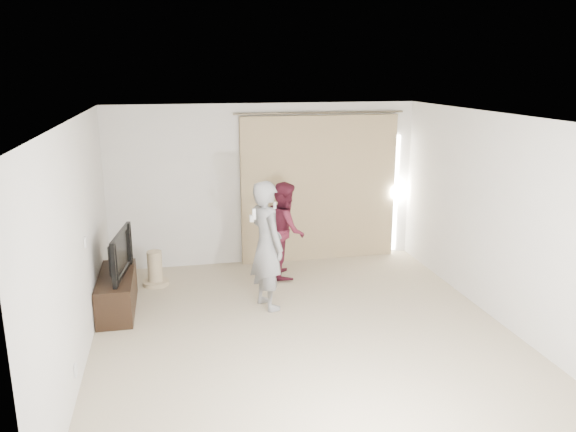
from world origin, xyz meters
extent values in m
plane|color=#BCAE8D|center=(0.00, 0.00, 0.00)|extent=(5.50, 5.50, 0.00)
cube|color=silver|center=(0.00, 2.75, 1.30)|extent=(5.00, 0.04, 2.60)
cube|color=silver|center=(-2.50, 0.00, 1.30)|extent=(0.04, 5.50, 2.60)
cube|color=silver|center=(-2.48, 0.40, 1.20)|extent=(0.02, 0.08, 0.12)
cube|color=silver|center=(-2.48, -0.90, 0.30)|extent=(0.02, 0.08, 0.12)
cube|color=white|center=(0.00, 0.00, 2.60)|extent=(5.00, 5.50, 0.01)
cube|color=tan|center=(0.90, 2.68, 1.20)|extent=(2.60, 0.10, 2.40)
cylinder|color=brown|center=(0.90, 2.68, 2.44)|extent=(2.80, 0.03, 0.03)
cube|color=silver|center=(2.26, 2.72, 1.05)|extent=(0.08, 0.04, 2.00)
cube|color=black|center=(-2.27, 1.18, 0.25)|extent=(0.44, 1.29, 0.49)
imported|color=black|center=(-2.27, 1.18, 0.79)|extent=(0.27, 1.03, 0.59)
cylinder|color=tan|center=(-1.79, 2.00, 0.03)|extent=(0.39, 0.39, 0.07)
cylinder|color=tan|center=(-1.79, 2.00, 0.29)|extent=(0.22, 0.22, 0.46)
imported|color=slate|center=(-0.29, 0.88, 0.87)|extent=(0.60, 0.73, 1.73)
cube|color=silver|center=(-0.47, 0.78, 1.33)|extent=(0.04, 0.04, 0.14)
cube|color=silver|center=(-0.47, 1.00, 1.21)|extent=(0.05, 0.05, 0.09)
imported|color=#531726|center=(0.18, 2.00, 0.74)|extent=(0.61, 0.76, 1.48)
cube|color=silver|center=(0.00, 1.90, 1.13)|extent=(0.04, 0.04, 0.14)
cube|color=silver|center=(0.00, 2.12, 1.03)|extent=(0.05, 0.05, 0.09)
camera|label=1|loc=(-1.49, -6.07, 3.11)|focal=35.00mm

